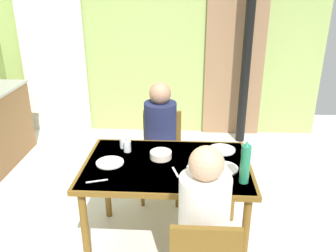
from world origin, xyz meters
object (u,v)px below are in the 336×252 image
(person_near_diner, at_px, (204,213))
(serving_bowl_center, at_px, (161,155))
(chair_far_diner, at_px, (162,150))
(water_bottle_green_near, at_px, (245,163))
(person_far_diner, at_px, (160,129))
(dining_table, at_px, (167,173))

(person_near_diner, bearing_deg, serving_bowl_center, 112.95)
(chair_far_diner, relative_size, water_bottle_green_near, 2.80)
(person_far_diner, distance_m, water_bottle_green_near, 1.09)
(chair_far_diner, distance_m, serving_bowl_center, 0.74)
(person_near_diner, height_order, serving_bowl_center, person_near_diner)
(chair_far_diner, distance_m, person_near_diner, 1.48)
(person_near_diner, xyz_separation_m, serving_bowl_center, (-0.31, 0.73, 0.00))
(person_near_diner, relative_size, person_far_diner, 1.00)
(dining_table, xyz_separation_m, person_near_diner, (0.26, -0.64, 0.11))
(dining_table, distance_m, person_far_diner, 0.65)
(chair_far_diner, height_order, person_near_diner, person_near_diner)
(chair_far_diner, distance_m, water_bottle_green_near, 1.27)
(dining_table, height_order, person_far_diner, person_far_diner)
(dining_table, bearing_deg, chair_far_diner, 97.30)
(chair_far_diner, height_order, person_far_diner, person_far_diner)
(serving_bowl_center, bearing_deg, chair_far_diner, 93.85)
(person_near_diner, distance_m, water_bottle_green_near, 0.51)
(chair_far_diner, xyz_separation_m, person_far_diner, (0.00, -0.14, 0.28))
(serving_bowl_center, bearing_deg, person_far_diner, 94.81)
(person_far_diner, distance_m, serving_bowl_center, 0.55)
(dining_table, height_order, person_near_diner, person_near_diner)
(chair_far_diner, xyz_separation_m, person_near_diner, (0.36, -1.41, 0.28))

